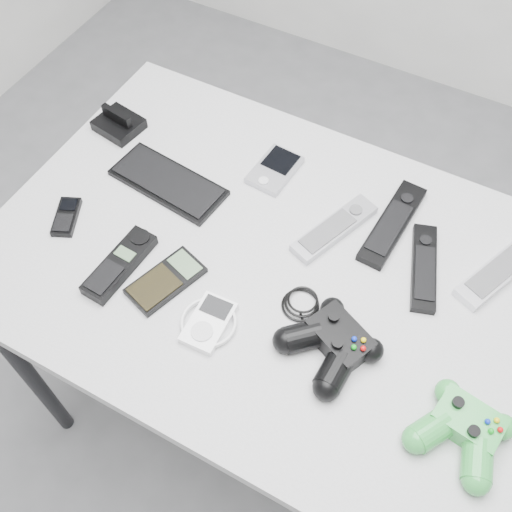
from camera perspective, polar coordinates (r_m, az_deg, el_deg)
The scene contains 15 objects.
floor at distance 1.88m, azimuth 1.80°, elevation -16.16°, with size 3.50×3.50×0.00m, color slate.
desk at distance 1.23m, azimuth 3.24°, elevation -3.09°, with size 1.21×0.78×0.81m.
pda_keyboard at distance 1.31m, azimuth -8.37°, elevation 6.98°, with size 0.25×0.11×0.02m, color black.
dock_bracket at distance 1.43m, azimuth -13.03°, elevation 12.50°, with size 0.10×0.09×0.05m, color black.
pda at distance 1.31m, azimuth 1.80°, elevation 8.26°, with size 0.08×0.12×0.02m, color #A3A3AA.
remote_silver_a at distance 1.22m, azimuth 7.48°, elevation 2.65°, with size 0.05×0.20×0.02m, color #A3A3AA.
remote_black_a at distance 1.20m, azimuth 15.71°, elevation -1.02°, with size 0.05×0.20×0.02m, color black.
remote_black_b at distance 1.25m, azimuth 12.88°, elevation 3.07°, with size 0.05×0.23×0.02m, color black.
remote_silver_b at distance 1.25m, azimuth 22.47°, elevation -1.04°, with size 0.05×0.23×0.02m, color silver.
mobile_phone at distance 1.29m, azimuth -17.62°, elevation 3.61°, with size 0.04×0.10×0.02m, color black.
cordless_handset at distance 1.19m, azimuth -12.85°, elevation -0.75°, with size 0.05×0.17×0.03m, color black.
calculator at distance 1.16m, azimuth -8.60°, elevation -2.31°, with size 0.08×0.15×0.01m, color black.
mp3_player at distance 1.10m, azimuth -4.54°, elevation -6.31°, with size 0.10×0.11×0.02m, color white.
controller_black at distance 1.07m, azimuth 7.33°, elevation -8.12°, with size 0.27×0.17×0.05m, color black, non-canonical shape.
controller_green at distance 1.06m, azimuth 19.17°, elevation -15.27°, with size 0.15×0.16×0.05m, color #227D32, non-canonical shape.
Camera 1 is at (0.23, -0.54, 1.79)m, focal length 42.00 mm.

